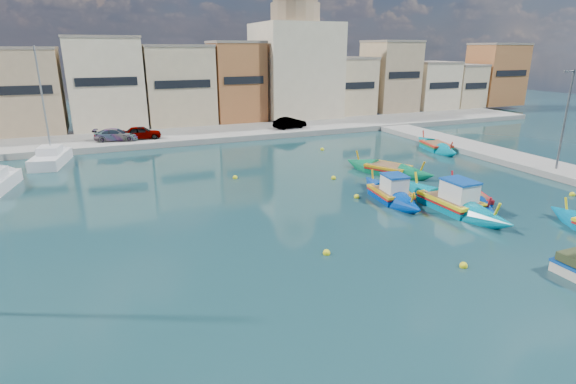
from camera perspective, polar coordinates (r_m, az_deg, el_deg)
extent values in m
plane|color=#133639|center=(24.75, 16.93, -5.58)|extent=(160.00, 160.00, 0.00)
cube|color=gray|center=(52.29, -5.74, 7.61)|extent=(80.00, 8.00, 0.60)
cube|color=tan|center=(57.00, -30.21, 10.93)|extent=(6.90, 6.32, 8.74)
cube|color=gray|center=(56.82, -30.94, 15.42)|extent=(7.03, 6.44, 0.30)
cube|color=black|center=(53.79, -30.66, 11.05)|extent=(5.52, 0.10, 0.90)
cube|color=beige|center=(56.51, -22.07, 12.57)|extent=(7.88, 6.24, 9.89)
cube|color=gray|center=(56.38, -22.69, 17.70)|extent=(8.04, 6.37, 0.30)
cube|color=black|center=(53.31, -22.03, 12.86)|extent=(6.30, 0.10, 0.90)
cube|color=beige|center=(57.87, -13.81, 12.98)|extent=(7.88, 7.44, 8.99)
cube|color=gray|center=(57.71, -14.16, 17.57)|extent=(8.04, 7.59, 0.30)
cube|color=black|center=(54.13, -13.16, 13.19)|extent=(6.30, 0.10, 0.90)
cube|color=#BA6D3A|center=(58.83, -6.53, 13.65)|extent=(6.17, 6.13, 9.43)
cube|color=gray|center=(58.68, -6.70, 18.38)|extent=(6.29, 6.26, 0.30)
cube|color=black|center=(55.82, -5.61, 13.94)|extent=(4.93, 0.10, 0.90)
cube|color=tan|center=(62.22, 0.12, 12.42)|extent=(7.31, 7.69, 6.05)
cube|color=gray|center=(62.00, 0.13, 15.35)|extent=(7.46, 7.85, 0.30)
cube|color=black|center=(58.64, 1.64, 12.38)|extent=(5.85, 0.10, 0.90)
cube|color=beige|center=(65.49, 6.81, 13.17)|extent=(7.54, 7.30, 7.41)
cube|color=gray|center=(65.29, 6.94, 16.54)|extent=(7.69, 7.45, 0.30)
cube|color=black|center=(62.27, 8.53, 13.21)|extent=(6.03, 0.10, 0.90)
cube|color=tan|center=(69.48, 12.78, 14.05)|extent=(6.36, 6.97, 9.63)
cube|color=gray|center=(69.37, 13.07, 18.14)|extent=(6.48, 7.11, 0.30)
cube|color=black|center=(66.60, 14.60, 14.19)|extent=(5.09, 0.10, 0.90)
cube|color=beige|center=(73.86, 17.47, 12.72)|extent=(6.63, 6.70, 6.65)
cube|color=gray|center=(73.68, 17.73, 15.40)|extent=(6.76, 6.83, 0.30)
cube|color=black|center=(71.27, 19.27, 12.66)|extent=(5.30, 0.10, 0.90)
cube|color=beige|center=(78.22, 20.79, 12.47)|extent=(5.08, 7.51, 6.20)
cube|color=gray|center=(78.04, 21.06, 14.84)|extent=(5.18, 7.66, 0.30)
cube|color=black|center=(75.47, 22.81, 12.32)|extent=(4.06, 0.10, 0.90)
cube|color=#BA6D3A|center=(82.45, 24.88, 13.31)|extent=(7.79, 6.00, 9.33)
cube|color=gray|center=(82.34, 25.33, 16.63)|extent=(7.95, 6.12, 0.30)
cube|color=black|center=(80.38, 26.53, 13.35)|extent=(6.23, 0.10, 0.90)
cube|color=beige|center=(62.52, 0.90, 15.18)|extent=(10.00, 10.00, 12.00)
cylinder|color=#9E8466|center=(62.60, 0.93, 21.78)|extent=(6.40, 6.40, 2.40)
cylinder|color=#595B60|center=(40.33, 31.67, 7.37)|extent=(0.16, 0.16, 8.00)
cylinder|color=#595B60|center=(39.66, 32.25, 12.87)|extent=(1.00, 0.10, 0.10)
cube|color=#595B60|center=(39.25, 31.80, 12.85)|extent=(0.35, 0.15, 0.18)
imported|color=#4C1919|center=(48.59, -18.12, 7.19)|extent=(4.01, 1.97, 1.31)
imported|color=#4C1919|center=(52.50, 0.23, 8.78)|extent=(4.03, 1.92, 1.28)
imported|color=#4C1919|center=(48.47, -21.00, 6.81)|extent=(4.46, 2.51, 1.22)
cube|color=#00829C|center=(29.55, 19.96, -1.62)|extent=(2.13, 3.74, 1.04)
cone|color=#00829C|center=(31.69, 16.24, 0.14)|extent=(2.12, 3.43, 2.66)
cone|color=#00829C|center=(27.55, 24.28, -3.43)|extent=(2.12, 3.43, 2.66)
cube|color=yellow|center=(29.42, 20.05, -0.82)|extent=(2.21, 3.94, 0.19)
cube|color=red|center=(29.47, 20.01, -1.16)|extent=(2.23, 3.81, 0.10)
cube|color=olive|center=(29.39, 20.07, -0.66)|extent=(1.81, 3.40, 0.06)
cylinder|color=yellow|center=(31.73, 16.00, 1.46)|extent=(0.15, 0.49, 1.13)
cylinder|color=yellow|center=(27.14, 24.92, -2.30)|extent=(0.15, 0.49, 1.13)
cube|color=white|center=(28.86, 20.91, 0.10)|extent=(1.48, 1.91, 1.14)
cube|color=#0F47A5|center=(28.69, 21.05, 1.31)|extent=(1.56, 2.05, 0.12)
cube|color=#0036A0|center=(30.31, 12.83, -0.54)|extent=(2.20, 3.16, 0.93)
cone|color=#0036A0|center=(32.35, 10.82, 0.85)|extent=(2.18, 2.96, 2.31)
cone|color=#0036A0|center=(28.29, 15.15, -1.95)|extent=(2.18, 2.96, 2.31)
cube|color=#E9A813|center=(30.19, 12.88, 0.16)|extent=(2.30, 3.33, 0.17)
cube|color=red|center=(30.24, 12.86, -0.14)|extent=(2.30, 3.22, 0.09)
cube|color=olive|center=(30.17, 12.89, 0.30)|extent=(1.89, 2.86, 0.06)
cylinder|color=#E9A813|center=(32.39, 10.70, 1.99)|extent=(0.18, 0.45, 1.01)
cylinder|color=#E9A813|center=(27.91, 15.49, -0.94)|extent=(0.18, 0.45, 1.01)
cube|color=white|center=(29.66, 13.35, 0.99)|extent=(1.47, 1.65, 1.02)
cube|color=#0F47A5|center=(29.51, 13.43, 2.04)|extent=(1.56, 1.77, 0.11)
cube|color=#008299|center=(46.42, 18.24, 5.37)|extent=(2.60, 3.52, 0.96)
cone|color=#008299|center=(48.69, 16.88, 6.10)|extent=(2.55, 3.29, 2.41)
cone|color=#008299|center=(44.16, 19.75, 4.67)|extent=(2.55, 3.29, 2.41)
cube|color=red|center=(46.34, 18.29, 5.85)|extent=(2.72, 3.70, 0.17)
cube|color=#197F33|center=(46.37, 18.27, 5.64)|extent=(2.71, 3.60, 0.10)
cube|color=olive|center=(46.32, 18.30, 5.94)|extent=(2.26, 3.17, 0.06)
cylinder|color=red|center=(48.81, 16.81, 6.88)|extent=(0.24, 0.47, 1.04)
cylinder|color=red|center=(43.81, 20.00, 5.38)|extent=(0.24, 0.47, 1.04)
cube|color=#0A6F46|center=(36.44, 12.56, 2.61)|extent=(3.19, 3.64, 1.01)
cone|color=#0A6F46|center=(37.61, 9.16, 3.36)|extent=(3.11, 3.47, 2.50)
cone|color=#0A6F46|center=(35.38, 16.17, 1.96)|extent=(3.11, 3.47, 2.50)
cube|color=gold|center=(36.33, 12.60, 3.26)|extent=(3.34, 3.83, 0.18)
cube|color=red|center=(36.38, 12.58, 2.98)|extent=(3.31, 3.74, 0.10)
cube|color=olive|center=(36.31, 12.61, 3.38)|extent=(2.80, 3.26, 0.06)
cylinder|color=gold|center=(37.58, 8.89, 4.40)|extent=(0.34, 0.49, 1.10)
cylinder|color=gold|center=(35.12, 16.63, 2.91)|extent=(0.34, 0.49, 1.10)
cube|color=#003C9F|center=(31.22, 21.84, -0.87)|extent=(2.83, 3.56, 0.91)
cone|color=#003C9F|center=(33.46, 20.19, 0.62)|extent=(2.74, 3.33, 2.31)
cone|color=#003C9F|center=(29.00, 23.78, -2.40)|extent=(2.74, 3.33, 2.31)
cube|color=red|center=(31.11, 21.92, -0.20)|extent=(2.95, 3.74, 0.16)
cube|color=red|center=(31.15, 21.89, -0.48)|extent=(2.93, 3.64, 0.09)
cube|color=olive|center=(31.09, 21.94, -0.07)|extent=(2.47, 3.20, 0.05)
cylinder|color=red|center=(33.53, 20.14, 1.71)|extent=(0.28, 0.45, 0.99)
cylinder|color=red|center=(28.60, 24.13, -1.46)|extent=(0.28, 0.45, 0.99)
cone|color=#0075A4|center=(30.44, 32.02, -2.73)|extent=(1.93, 2.73, 2.30)
cylinder|color=yellow|center=(30.39, 31.86, -1.52)|extent=(0.14, 0.44, 1.01)
cube|color=white|center=(43.37, -27.85, 3.53)|extent=(3.19, 5.80, 1.20)
cone|color=white|center=(46.69, -26.76, 4.58)|extent=(2.76, 3.49, 2.21)
cube|color=white|center=(43.18, -28.03, 4.71)|extent=(1.99, 2.23, 0.65)
cylinder|color=#999EA3|center=(42.99, -28.64, 9.79)|extent=(0.15, 0.15, 9.23)
cone|color=white|center=(40.43, -31.76, 1.98)|extent=(2.60, 3.17, 2.12)
sphere|color=#FFFC1A|center=(21.92, 4.92, -7.71)|extent=(0.36, 0.36, 0.36)
sphere|color=#FFFC1A|center=(30.13, 8.72, -0.61)|extent=(0.36, 0.36, 0.36)
sphere|color=#FFFC1A|center=(43.94, 4.38, 5.40)|extent=(0.36, 0.36, 0.36)
sphere|color=#FFFC1A|center=(34.45, -6.73, 1.83)|extent=(0.36, 0.36, 0.36)
sphere|color=#FFFC1A|center=(35.81, 32.39, -0.27)|extent=(0.36, 0.36, 0.36)
sphere|color=#FFFC1A|center=(22.13, 21.39, -8.71)|extent=(0.36, 0.36, 0.36)
sphere|color=#FFFC1A|center=(34.26, 5.81, 1.78)|extent=(0.36, 0.36, 0.36)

